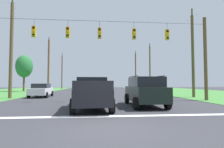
# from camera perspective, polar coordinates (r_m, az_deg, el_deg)

# --- Properties ---
(ground_plane) EXTENTS (120.00, 120.00, 0.00)m
(ground_plane) POSITION_cam_1_polar(r_m,az_deg,el_deg) (6.64, -0.43, -16.72)
(ground_plane) COLOR #333338
(stop_bar_stripe) EXTENTS (16.05, 0.45, 0.01)m
(stop_bar_stripe) POSITION_cam_1_polar(r_m,az_deg,el_deg) (8.82, -1.63, -13.21)
(stop_bar_stripe) COLOR white
(stop_bar_stripe) RESTS_ON ground
(lane_dash_0) EXTENTS (2.50, 0.15, 0.01)m
(lane_dash_0) POSITION_cam_1_polar(r_m,az_deg,el_deg) (14.75, -3.04, -9.01)
(lane_dash_0) COLOR white
(lane_dash_0) RESTS_ON ground
(lane_dash_1) EXTENTS (2.50, 0.15, 0.01)m
(lane_dash_1) POSITION_cam_1_polar(r_m,az_deg,el_deg) (21.12, -3.66, -7.14)
(lane_dash_1) COLOR white
(lane_dash_1) RESTS_ON ground
(lane_dash_2) EXTENTS (2.50, 0.15, 0.01)m
(lane_dash_2) POSITION_cam_1_polar(r_m,az_deg,el_deg) (29.44, -4.05, -5.92)
(lane_dash_2) COLOR white
(lane_dash_2) RESTS_ON ground
(lane_dash_3) EXTENTS (2.50, 0.15, 0.01)m
(lane_dash_3) POSITION_cam_1_polar(r_m,az_deg,el_deg) (36.62, -4.25, -5.31)
(lane_dash_3) COLOR white
(lane_dash_3) RESTS_ON ground
(lane_dash_4) EXTENTS (2.50, 0.15, 0.01)m
(lane_dash_4) POSITION_cam_1_polar(r_m,az_deg,el_deg) (45.54, -4.41, -4.82)
(lane_dash_4) COLOR white
(lane_dash_4) RESTS_ON ground
(overhead_signal_span) EXTENTS (19.18, 0.31, 7.66)m
(overhead_signal_span) POSITION_cam_1_polar(r_m,az_deg,el_deg) (15.84, -3.06, 7.06)
(overhead_signal_span) COLOR brown
(overhead_signal_span) RESTS_ON ground
(pickup_truck) EXTENTS (2.48, 5.48, 1.95)m
(pickup_truck) POSITION_cam_1_polar(r_m,az_deg,el_deg) (11.35, -6.39, -5.98)
(pickup_truck) COLOR black
(pickup_truck) RESTS_ON ground
(suv_black) EXTENTS (2.23, 4.81, 2.05)m
(suv_black) POSITION_cam_1_polar(r_m,az_deg,el_deg) (12.64, 10.35, -5.20)
(suv_black) COLOR black
(suv_black) RESTS_ON ground
(distant_car_crossing_white) EXTENTS (2.16, 4.37, 1.52)m
(distant_car_crossing_white) POSITION_cam_1_polar(r_m,az_deg,el_deg) (21.83, -21.49, -4.75)
(distant_car_crossing_white) COLOR silver
(distant_car_crossing_white) RESTS_ON ground
(utility_pole_mid_right) EXTENTS (0.31, 1.98, 10.00)m
(utility_pole_mid_right) POSITION_cam_1_polar(r_m,az_deg,el_deg) (22.13, 24.23, 5.66)
(utility_pole_mid_right) COLOR brown
(utility_pole_mid_right) RESTS_ON ground
(utility_pole_far_right) EXTENTS (0.29, 1.77, 9.68)m
(utility_pole_far_right) POSITION_cam_1_polar(r_m,az_deg,el_deg) (37.28, 11.92, 1.98)
(utility_pole_far_right) COLOR brown
(utility_pole_far_right) RESTS_ON ground
(utility_pole_near_left) EXTENTS (0.32, 1.90, 10.69)m
(utility_pole_near_left) POSITION_cam_1_polar(r_m,az_deg,el_deg) (50.83, 7.49, 1.29)
(utility_pole_near_left) COLOR brown
(utility_pole_near_left) RESTS_ON ground
(utility_pole_far_left) EXTENTS (0.33, 1.69, 10.61)m
(utility_pole_far_left) POSITION_cam_1_polar(r_m,az_deg,el_deg) (21.62, -29.29, 7.23)
(utility_pole_far_left) COLOR brown
(utility_pole_far_left) RESTS_ON ground
(utility_pole_distant_right) EXTENTS (0.34, 1.57, 10.42)m
(utility_pole_distant_right) POSITION_cam_1_polar(r_m,az_deg,el_deg) (36.48, -19.45, 2.77)
(utility_pole_distant_right) COLOR brown
(utility_pole_distant_right) RESTS_ON ground
(utility_pole_distant_left) EXTENTS (0.29, 1.68, 9.69)m
(utility_pole_distant_left) POSITION_cam_1_polar(r_m,az_deg,el_deg) (50.52, -15.56, 0.80)
(utility_pole_distant_left) COLOR brown
(utility_pole_distant_left) RESTS_ON ground
(tree_roadside_right) EXTENTS (2.98, 2.98, 6.75)m
(tree_roadside_right) POSITION_cam_1_polar(r_m,az_deg,el_deg) (36.95, -26.05, 2.19)
(tree_roadside_right) COLOR brown
(tree_roadside_right) RESTS_ON ground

